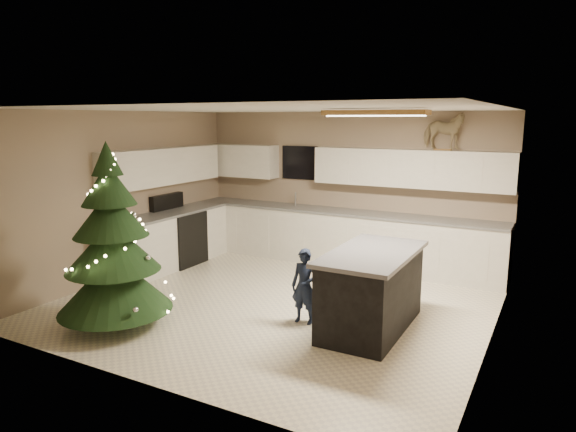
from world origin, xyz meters
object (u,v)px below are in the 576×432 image
at_px(bar_stool, 343,270).
at_px(rocking_horse, 444,131).
at_px(christmas_tree, 113,252).
at_px(island, 371,290).
at_px(toddler, 305,286).

xyz_separation_m(bar_stool, rocking_horse, (0.77, 2.05, 1.79)).
distance_m(bar_stool, christmas_tree, 2.91).
bearing_deg(bar_stool, rocking_horse, 69.37).
relative_size(island, rocking_horse, 2.50).
distance_m(island, bar_stool, 0.74).
distance_m(christmas_tree, rocking_horse, 5.11).
relative_size(bar_stool, toddler, 0.73).
distance_m(bar_stool, rocking_horse, 2.83).
distance_m(toddler, rocking_horse, 3.46).
bearing_deg(island, rocking_horse, 85.23).
relative_size(christmas_tree, rocking_horse, 3.29).
bearing_deg(christmas_tree, bar_stool, 40.55).
bearing_deg(toddler, bar_stool, 70.46).
height_order(christmas_tree, toddler, christmas_tree).
height_order(toddler, rocking_horse, rocking_horse).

